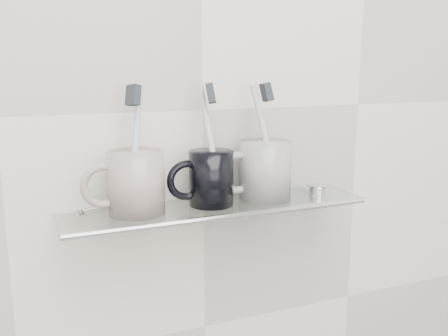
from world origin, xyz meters
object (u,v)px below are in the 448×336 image
mug_left (136,183)px  shelf_glass (217,207)px  mug_right (265,170)px  mug_center (211,178)px

mug_left → shelf_glass: bearing=18.9°
mug_left → mug_right: size_ratio=0.97×
mug_center → shelf_glass: bearing=-35.2°
shelf_glass → mug_right: (0.09, 0.00, 0.05)m
shelf_glass → mug_center: 0.05m
mug_center → mug_right: 0.10m
shelf_glass → mug_left: 0.14m
mug_left → mug_center: (0.12, 0.00, -0.00)m
mug_left → mug_right: bearing=21.1°
shelf_glass → mug_left: mug_left is taller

